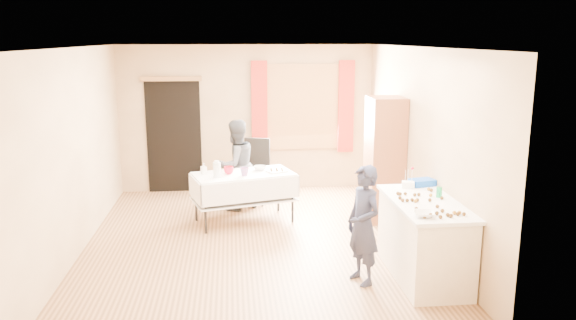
{
  "coord_description": "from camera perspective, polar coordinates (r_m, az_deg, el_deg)",
  "views": [
    {
      "loc": [
        -0.28,
        -7.23,
        2.73
      ],
      "look_at": [
        0.46,
        0.0,
        1.13
      ],
      "focal_mm": 35.0,
      "sensor_mm": 36.0,
      "label": 1
    }
  ],
  "objects": [
    {
      "name": "curtain_left",
      "position": [
        9.99,
        -2.92,
        5.32
      ],
      "size": [
        0.28,
        0.06,
        1.65
      ],
      "primitive_type": "cube",
      "color": "#A5241A",
      "rests_on": "wall_back"
    },
    {
      "name": "chair",
      "position": [
        9.44,
        -3.4,
        -2.41
      ],
      "size": [
        0.55,
        0.55,
        1.07
      ],
      "rotation": [
        0.0,
        0.0,
        -0.32
      ],
      "color": "black",
      "rests_on": "floor"
    },
    {
      "name": "cup_rainbow",
      "position": [
        8.19,
        -4.45,
        -1.19
      ],
      "size": [
        0.22,
        0.22,
        0.12
      ],
      "primitive_type": "imported",
      "rotation": [
        0.0,
        0.0,
        0.38
      ],
      "color": "red",
      "rests_on": "party_table"
    },
    {
      "name": "window_pane",
      "position": [
        10.09,
        1.51,
        5.41
      ],
      "size": [
        1.2,
        0.02,
        1.4
      ],
      "primitive_type": "cube",
      "color": "white",
      "rests_on": "wall_back"
    },
    {
      "name": "small_bowl",
      "position": [
        8.53,
        -2.85,
        -0.82
      ],
      "size": [
        0.32,
        0.32,
        0.06
      ],
      "primitive_type": "imported",
      "rotation": [
        0.0,
        0.0,
        0.39
      ],
      "color": "white",
      "rests_on": "party_table"
    },
    {
      "name": "door_lintel",
      "position": [
        10.01,
        -11.78,
        8.09
      ],
      "size": [
        1.05,
        0.06,
        0.08
      ],
      "primitive_type": "cube",
      "color": "olive",
      "rests_on": "wall_back"
    },
    {
      "name": "counter",
      "position": [
        6.69,
        13.62,
        -7.84
      ],
      "size": [
        0.73,
        1.55,
        0.91
      ],
      "color": "#F0E2C6",
      "rests_on": "floor"
    },
    {
      "name": "foam_block",
      "position": [
        7.06,
        12.1,
        -2.47
      ],
      "size": [
        0.17,
        0.14,
        0.08
      ],
      "primitive_type": "cube",
      "rotation": [
        0.0,
        0.0,
        -0.27
      ],
      "color": "white",
      "rests_on": "counter"
    },
    {
      "name": "floor",
      "position": [
        7.74,
        -3.41,
        -8.35
      ],
      "size": [
        4.5,
        5.5,
        0.02
      ],
      "primitive_type": "cube",
      "color": "#9E7047",
      "rests_on": "ground"
    },
    {
      "name": "pitcher",
      "position": [
        8.11,
        -7.23,
        -1.01
      ],
      "size": [
        0.15,
        0.15,
        0.22
      ],
      "primitive_type": "cylinder",
      "rotation": [
        0.0,
        0.0,
        0.51
      ],
      "color": "silver",
      "rests_on": "party_table"
    },
    {
      "name": "wall_left",
      "position": [
        7.63,
        -20.75,
        0.81
      ],
      "size": [
        0.02,
        5.5,
        2.6
      ],
      "primitive_type": "cube",
      "color": "tan",
      "rests_on": "floor"
    },
    {
      "name": "wall_front",
      "position": [
        4.7,
        -2.13,
        -5.28
      ],
      "size": [
        4.5,
        0.02,
        2.6
      ],
      "primitive_type": "cube",
      "color": "tan",
      "rests_on": "floor"
    },
    {
      "name": "wall_right",
      "position": [
        7.79,
        13.31,
        1.51
      ],
      "size": [
        0.02,
        5.5,
        2.6
      ],
      "primitive_type": "cube",
      "color": "tan",
      "rests_on": "floor"
    },
    {
      "name": "girl",
      "position": [
        6.34,
        7.67,
        -6.56
      ],
      "size": [
        0.72,
        0.66,
        1.36
      ],
      "primitive_type": "imported",
      "rotation": [
        0.0,
        0.0,
        -1.2
      ],
      "color": "#1C2038",
      "rests_on": "floor"
    },
    {
      "name": "bottle",
      "position": [
        8.36,
        -8.56,
        -0.85
      ],
      "size": [
        0.13,
        0.13,
        0.16
      ],
      "primitive_type": "imported",
      "rotation": [
        0.0,
        0.0,
        0.42
      ],
      "color": "white",
      "rests_on": "party_table"
    },
    {
      "name": "curtain_right",
      "position": [
        10.19,
        5.91,
        5.41
      ],
      "size": [
        0.28,
        0.06,
        1.65
      ],
      "primitive_type": "cube",
      "color": "#A5241A",
      "rests_on": "wall_back"
    },
    {
      "name": "blue_basket",
      "position": [
        7.21,
        13.46,
        -2.22
      ],
      "size": [
        0.34,
        0.27,
        0.08
      ],
      "primitive_type": "cube",
      "rotation": [
        0.0,
        0.0,
        0.26
      ],
      "color": "blue",
      "rests_on": "counter"
    },
    {
      "name": "mixing_bowl",
      "position": [
        5.99,
        13.64,
        -5.36
      ],
      "size": [
        0.33,
        0.33,
        0.05
      ],
      "primitive_type": "imported",
      "rotation": [
        0.0,
        0.0,
        -0.28
      ],
      "color": "white",
      "rests_on": "counter"
    },
    {
      "name": "cake_balls",
      "position": [
        6.39,
        13.99,
        -4.3
      ],
      "size": [
        0.53,
        1.09,
        0.04
      ],
      "color": "#3F2314",
      "rests_on": "counter"
    },
    {
      "name": "doorway",
      "position": [
        10.16,
        -11.51,
        2.36
      ],
      "size": [
        0.95,
        0.04,
        2.0
      ],
      "primitive_type": "cube",
      "color": "black",
      "rests_on": "floor"
    },
    {
      "name": "soda_can",
      "position": [
        6.73,
        15.1,
        -3.18
      ],
      "size": [
        0.07,
        0.07,
        0.12
      ],
      "primitive_type": "cylinder",
      "rotation": [
        0.0,
        0.0,
        0.02
      ],
      "color": "#169851",
      "rests_on": "counter"
    },
    {
      "name": "woman",
      "position": [
        8.97,
        -5.32,
        -0.52
      ],
      "size": [
        1.22,
        1.21,
        1.46
      ],
      "primitive_type": "imported",
      "rotation": [
        0.0,
        0.0,
        3.74
      ],
      "color": "black",
      "rests_on": "floor"
    },
    {
      "name": "party_table",
      "position": [
        8.42,
        -4.5,
        -3.36
      ],
      "size": [
        1.64,
        1.14,
        0.75
      ],
      "rotation": [
        0.0,
        0.0,
        0.28
      ],
      "color": "black",
      "rests_on": "floor"
    },
    {
      "name": "pastry_tray",
      "position": [
        8.4,
        -1.15,
        -1.15
      ],
      "size": [
        0.34,
        0.31,
        0.02
      ],
      "primitive_type": "cube",
      "rotation": [
        0.0,
        0.0,
        0.5
      ],
      "color": "white",
      "rests_on": "party_table"
    },
    {
      "name": "cup_red",
      "position": [
        8.31,
        -6.05,
        -1.05
      ],
      "size": [
        0.16,
        0.16,
        0.11
      ],
      "primitive_type": "imported",
      "rotation": [
        0.0,
        0.0,
        0.08
      ],
      "color": "red",
      "rests_on": "party_table"
    },
    {
      "name": "wall_back",
      "position": [
        10.09,
        -4.19,
        4.24
      ],
      "size": [
        4.5,
        0.02,
        2.6
      ],
      "primitive_type": "cube",
      "color": "tan",
      "rests_on": "floor"
    },
    {
      "name": "ceiling",
      "position": [
        7.24,
        -3.68,
        11.45
      ],
      "size": [
        4.5,
        5.5,
        0.02
      ],
      "primitive_type": "cube",
      "color": "white",
      "rests_on": "floor"
    },
    {
      "name": "cabinet",
      "position": [
        8.52,
        9.77,
        0.06
      ],
      "size": [
        0.5,
        0.6,
        1.87
      ],
      "primitive_type": "cube",
      "color": "brown",
      "rests_on": "floor"
    },
    {
      "name": "window_frame",
      "position": [
        10.11,
        1.5,
        5.42
      ],
      "size": [
        1.32,
        0.06,
        1.52
      ],
      "primitive_type": "cube",
      "color": "olive",
      "rests_on": "wall_back"
    }
  ]
}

